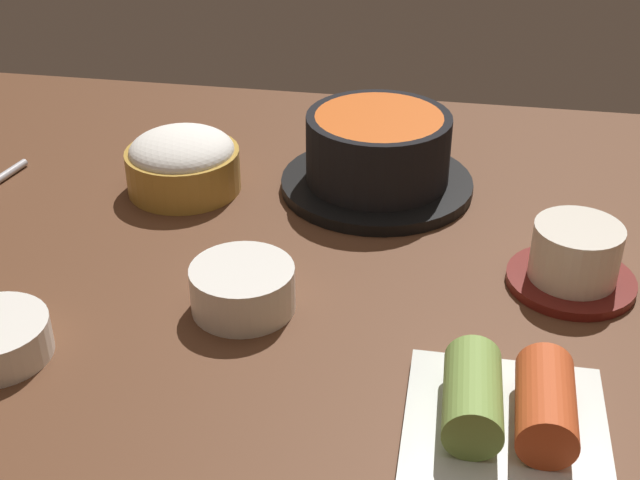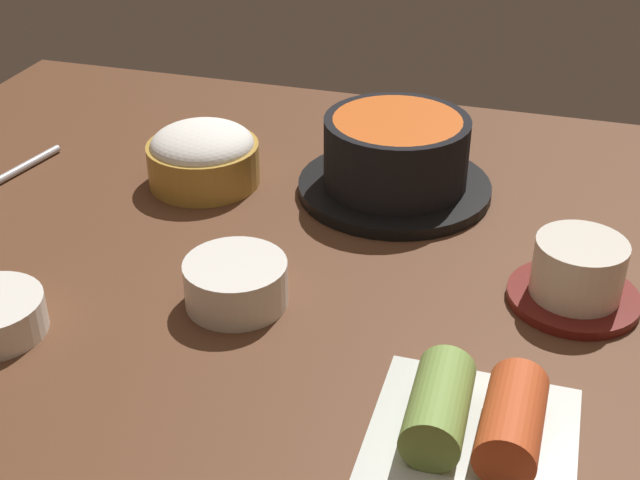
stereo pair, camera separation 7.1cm
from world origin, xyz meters
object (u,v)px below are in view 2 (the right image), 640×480
object	(u,v)px
stone_pot	(396,158)
kimchi_plate	(473,426)
rice_bowl	(203,155)
tea_cup_with_saucer	(577,275)
banchan_cup_center	(236,282)

from	to	relation	value
stone_pot	kimchi_plate	size ratio (longest dim) A/B	1.45
rice_bowl	tea_cup_with_saucer	bearing A→B (deg)	-16.56
tea_cup_with_saucer	banchan_cup_center	bearing A→B (deg)	-163.04
tea_cup_with_saucer	rice_bowl	bearing A→B (deg)	163.44
stone_pot	tea_cup_with_saucer	xyz separation A→B (cm)	(17.77, -14.16, -1.20)
banchan_cup_center	stone_pot	bearing A→B (deg)	70.06
tea_cup_with_saucer	kimchi_plate	distance (cm)	19.44
rice_bowl	banchan_cup_center	bearing A→B (deg)	-60.02
rice_bowl	kimchi_plate	size ratio (longest dim) A/B	0.85
tea_cup_with_saucer	kimchi_plate	world-z (taller)	tea_cup_with_saucer
rice_bowl	tea_cup_with_saucer	xyz separation A→B (cm)	(36.57, -10.87, -0.47)
tea_cup_with_saucer	banchan_cup_center	distance (cm)	26.94
kimchi_plate	rice_bowl	bearing A→B (deg)	136.48
banchan_cup_center	kimchi_plate	world-z (taller)	kimchi_plate
banchan_cup_center	kimchi_plate	bearing A→B (deg)	-28.00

